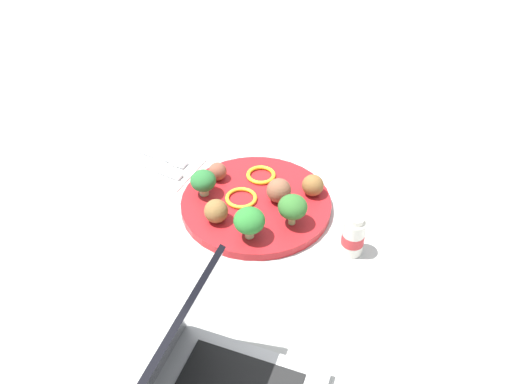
% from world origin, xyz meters
% --- Properties ---
extents(ground_plane, '(4.00, 4.00, 0.00)m').
position_xyz_m(ground_plane, '(0.00, 0.00, 0.00)').
color(ground_plane, '#B2B2AD').
extents(plate, '(0.28, 0.28, 0.02)m').
position_xyz_m(plate, '(0.00, 0.00, 0.01)').
color(plate, red).
rests_on(plate, ground_plane).
extents(broccoli_floret_mid_right, '(0.05, 0.05, 0.06)m').
position_xyz_m(broccoli_floret_mid_right, '(0.09, -0.02, 0.05)').
color(broccoli_floret_mid_right, '#9DC271').
rests_on(broccoli_floret_mid_right, plate).
extents(broccoli_floret_near_rim, '(0.05, 0.05, 0.05)m').
position_xyz_m(broccoli_floret_near_rim, '(-0.09, -0.03, 0.05)').
color(broccoli_floret_near_rim, '#AAC080').
rests_on(broccoli_floret_near_rim, plate).
extents(broccoli_floret_front_left, '(0.05, 0.05, 0.06)m').
position_xyz_m(broccoli_floret_front_left, '(0.04, -0.09, 0.05)').
color(broccoli_floret_front_left, '#AABE7C').
rests_on(broccoli_floret_front_left, plate).
extents(meatball_near_rim, '(0.05, 0.05, 0.05)m').
position_xyz_m(meatball_near_rim, '(0.04, 0.02, 0.04)').
color(meatball_near_rim, brown).
rests_on(meatball_near_rim, plate).
extents(meatball_back_right, '(0.04, 0.04, 0.04)m').
position_xyz_m(meatball_back_right, '(-0.03, -0.08, 0.04)').
color(meatball_back_right, brown).
rests_on(meatball_back_right, plate).
extents(meatball_mid_left, '(0.04, 0.04, 0.04)m').
position_xyz_m(meatball_mid_left, '(0.08, 0.07, 0.04)').
color(meatball_mid_left, brown).
rests_on(meatball_mid_left, plate).
extents(meatball_front_left, '(0.04, 0.04, 0.04)m').
position_xyz_m(meatball_front_left, '(-0.10, 0.02, 0.03)').
color(meatball_front_left, brown).
rests_on(meatball_front_left, plate).
extents(pepper_ring_far_rim, '(0.07, 0.07, 0.01)m').
position_xyz_m(pepper_ring_far_rim, '(-0.03, 0.07, 0.02)').
color(pepper_ring_far_rim, yellow).
rests_on(pepper_ring_far_rim, plate).
extents(pepper_ring_back_left, '(0.08, 0.08, 0.01)m').
position_xyz_m(pepper_ring_back_left, '(-0.03, -0.01, 0.02)').
color(pepper_ring_back_left, yellow).
rests_on(pepper_ring_back_left, plate).
extents(napkin, '(0.18, 0.13, 0.01)m').
position_xyz_m(napkin, '(-0.24, 0.01, 0.00)').
color(napkin, white).
rests_on(napkin, ground_plane).
extents(fork, '(0.12, 0.02, 0.01)m').
position_xyz_m(fork, '(-0.24, 0.03, 0.01)').
color(fork, silver).
rests_on(fork, napkin).
extents(knife, '(0.15, 0.02, 0.01)m').
position_xyz_m(knife, '(-0.24, -0.01, 0.01)').
color(knife, white).
rests_on(knife, napkin).
extents(yogurt_bottle, '(0.04, 0.04, 0.08)m').
position_xyz_m(yogurt_bottle, '(0.20, -0.02, 0.03)').
color(yogurt_bottle, white).
rests_on(yogurt_bottle, ground_plane).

